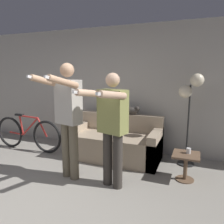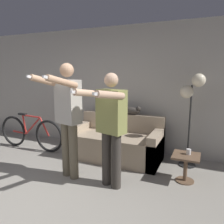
# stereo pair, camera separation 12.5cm
# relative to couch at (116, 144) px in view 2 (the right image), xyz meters

# --- Properties ---
(ground_plane) EXTENTS (16.00, 16.00, 0.00)m
(ground_plane) POSITION_rel_couch_xyz_m (-0.46, -2.02, -0.29)
(ground_plane) COLOR gray
(wall_back) EXTENTS (10.00, 0.05, 2.60)m
(wall_back) POSITION_rel_couch_xyz_m (-0.46, 0.59, 1.01)
(wall_back) COLOR #B7B2A8
(wall_back) RESTS_ON ground_plane
(couch) EXTENTS (1.74, 0.83, 0.83)m
(couch) POSITION_rel_couch_xyz_m (0.00, 0.00, 0.00)
(couch) COLOR tan
(couch) RESTS_ON ground_plane
(person_left) EXTENTS (0.58, 0.74, 1.80)m
(person_left) POSITION_rel_couch_xyz_m (-0.38, -1.04, 0.75)
(person_left) COLOR #6B604C
(person_left) RESTS_ON ground_plane
(person_right) EXTENTS (0.59, 0.75, 1.66)m
(person_right) POSITION_rel_couch_xyz_m (0.34, -1.04, 0.66)
(person_right) COLOR #38332D
(person_right) RESTS_ON ground_plane
(cat) EXTENTS (0.50, 0.15, 0.18)m
(cat) POSITION_rel_couch_xyz_m (0.20, 0.31, 0.62)
(cat) COLOR #3D3833
(cat) RESTS_ON couch
(floor_lamp) EXTENTS (0.41, 0.30, 1.64)m
(floor_lamp) POSITION_rel_couch_xyz_m (1.32, 0.19, 1.01)
(floor_lamp) COLOR black
(floor_lamp) RESTS_ON ground_plane
(side_table) EXTENTS (0.40, 0.40, 0.43)m
(side_table) POSITION_rel_couch_xyz_m (1.34, -0.44, 0.01)
(side_table) COLOR brown
(side_table) RESTS_ON ground_plane
(cup) EXTENTS (0.07, 0.07, 0.08)m
(cup) POSITION_rel_couch_xyz_m (1.37, -0.40, 0.18)
(cup) COLOR white
(cup) RESTS_ON side_table
(bicycle) EXTENTS (1.70, 0.07, 0.78)m
(bicycle) POSITION_rel_couch_xyz_m (-1.91, -0.28, 0.07)
(bicycle) COLOR black
(bicycle) RESTS_ON ground_plane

